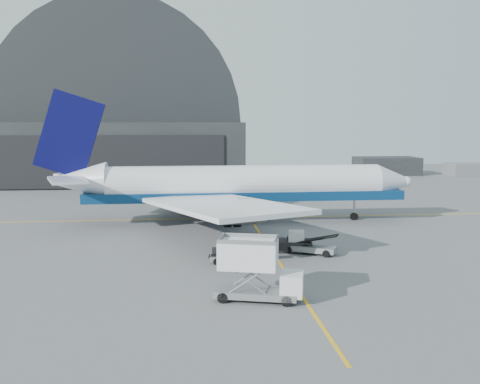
{
  "coord_description": "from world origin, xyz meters",
  "views": [
    {
      "loc": [
        -8.02,
        -46.57,
        12.22
      ],
      "look_at": [
        -2.12,
        11.25,
        4.5
      ],
      "focal_mm": 40.0,
      "sensor_mm": 36.0,
      "label": 1
    }
  ],
  "objects": [
    {
      "name": "belt_loader_b",
      "position": [
        3.27,
        1.07,
        0.61
      ],
      "size": [
        5.13,
        3.8,
        1.99
      ],
      "rotation": [
        0.0,
        0.0,
        -0.49
      ],
      "color": "slate",
      "rests_on": "ground"
    },
    {
      "name": "hangar",
      "position": [
        -22.0,
        64.95,
        9.54
      ],
      "size": [
        50.0,
        28.3,
        28.0
      ],
      "color": "black",
      "rests_on": "ground"
    },
    {
      "name": "belt_loader_a",
      "position": [
        -3.93,
        -1.51,
        0.54
      ],
      "size": [
        4.63,
        1.98,
        1.74
      ],
      "rotation": [
        0.0,
        0.0,
        -0.11
      ],
      "color": "slate",
      "rests_on": "ground"
    },
    {
      "name": "pushback_tug",
      "position": [
        1.79,
        2.16,
        0.73
      ],
      "size": [
        4.55,
        3.16,
        1.94
      ],
      "rotation": [
        0.0,
        0.0,
        -0.19
      ],
      "color": "black",
      "rests_on": "ground"
    },
    {
      "name": "distant_bldg_a",
      "position": [
        38.0,
        72.0,
        0.0
      ],
      "size": [
        14.0,
        8.0,
        4.0
      ],
      "primitive_type": "cube",
      "color": "black",
      "rests_on": "ground"
    },
    {
      "name": "traffic_cone",
      "position": [
        0.76,
        4.91,
        0.24
      ],
      "size": [
        0.35,
        0.35,
        0.51
      ],
      "color": "#FC6307",
      "rests_on": "ground"
    },
    {
      "name": "catering_truck",
      "position": [
        -3.35,
        -11.36,
        2.09
      ],
      "size": [
        6.37,
        3.67,
        4.13
      ],
      "rotation": [
        0.0,
        0.0,
        -0.26
      ],
      "color": "slate",
      "rests_on": "ground"
    },
    {
      "name": "airliner",
      "position": [
        -2.76,
        17.24,
        4.48
      ],
      "size": [
        45.65,
        44.27,
        16.02
      ],
      "color": "white",
      "rests_on": "ground"
    },
    {
      "name": "ground",
      "position": [
        0.0,
        0.0,
        0.0
      ],
      "size": [
        200.0,
        200.0,
        0.0
      ],
      "primitive_type": "plane",
      "color": "#565659",
      "rests_on": "ground"
    },
    {
      "name": "distant_bldg_b",
      "position": [
        55.0,
        68.0,
        0.0
      ],
      "size": [
        8.0,
        6.0,
        2.8
      ],
      "primitive_type": "cube",
      "color": "slate",
      "rests_on": "ground"
    },
    {
      "name": "taxi_lines",
      "position": [
        0.0,
        12.67,
        0.01
      ],
      "size": [
        80.0,
        42.12,
        0.02
      ],
      "color": "gold",
      "rests_on": "ground"
    }
  ]
}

